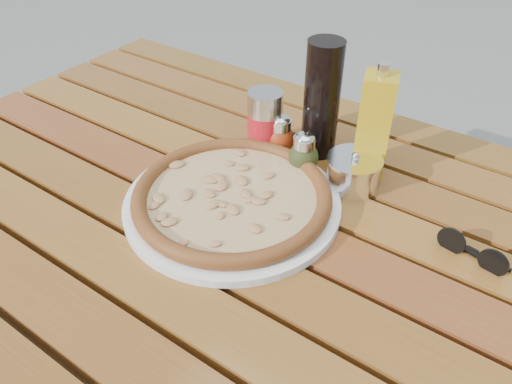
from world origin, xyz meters
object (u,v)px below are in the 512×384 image
Objects in this scene: table at (249,245)px; plate at (232,203)px; parmesan_tin at (353,172)px; pizza at (232,196)px; dark_bottle at (322,100)px; soda_can at (265,122)px; sunglasses at (472,252)px; oregano_shaker at (304,154)px; olive_oil_cruet at (374,126)px; pepper_shaker at (280,135)px.

plate is at bearing -175.03° from table.
table is 0.22m from parmesan_tin.
table is 3.89× the size of plate.
dark_bottle reaches higher than pizza.
parmesan_tin is at bearing -31.30° from dark_bottle.
soda_can is 0.43m from sunglasses.
sunglasses reaches higher than pizza.
plate is 0.19m from soda_can.
pizza is 0.21m from parmesan_tin.
sunglasses is (0.32, -0.05, -0.02)m from oregano_shaker.
soda_can is (-0.09, -0.05, -0.05)m from dark_bottle.
parmesan_tin is at bearing 49.82° from plate.
olive_oil_cruet reaches higher than table.
pizza is at bearing -122.73° from olive_oil_cruet.
pizza is 3.17× the size of soda_can.
oregano_shaker is 0.39× the size of olive_oil_cruet.
pizza is 0.38m from sunglasses.
pizza is 4.63× the size of oregano_shaker.
table is 6.67× the size of olive_oil_cruet.
parmesan_tin is at bearing 56.60° from table.
soda_can reaches higher than pepper_shaker.
parmesan_tin is (0.10, -0.06, -0.08)m from dark_bottle.
pepper_shaker is 0.39m from sunglasses.
pizza is at bearing -82.77° from pepper_shaker.
oregano_shaker is (0.01, 0.15, 0.11)m from table.
plate is at bearing -154.66° from sunglasses.
sunglasses is (0.36, 0.10, 0.01)m from plate.
plate is 0.38m from sunglasses.
olive_oil_cruet reaches higher than pizza.
dark_bottle reaches higher than plate.
table is at bearing -94.79° from oregano_shaker.
dark_bottle is 1.98× the size of sunglasses.
table is 12.93× the size of parmesan_tin.
pepper_shaker reaches higher than plate.
dark_bottle is (0.06, 0.05, 0.07)m from pepper_shaker.
olive_oil_cruet is at bearing -4.11° from dark_bottle.
sunglasses is at bearing -10.14° from soda_can.
pizza is at bearing -106.26° from oregano_shaker.
parmesan_tin is (0.09, 0.01, -0.01)m from oregano_shaker.
pizza is 0.19m from soda_can.
plate is 0.95× the size of pizza.
soda_can is at bearing 107.28° from pizza.
sunglasses is at bearing 16.97° from table.
soda_can is at bearing -172.95° from pepper_shaker.
sunglasses is (0.33, 0.10, 0.09)m from table.
oregano_shaker reaches higher than table.
table is 0.24m from soda_can.
pepper_shaker is at bearing 97.23° from plate.
olive_oil_cruet reaches higher than parmesan_tin.
parmesan_tin is (0.14, 0.16, 0.01)m from pizza.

